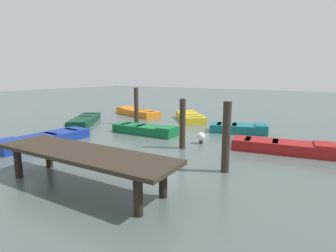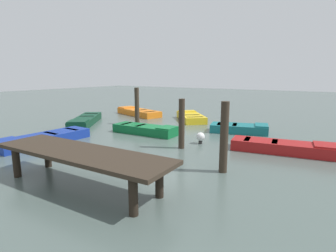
# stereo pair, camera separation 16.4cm
# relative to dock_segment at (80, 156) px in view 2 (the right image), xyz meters

# --- Properties ---
(ground_plane) EXTENTS (80.00, 80.00, 0.00)m
(ground_plane) POSITION_rel_dock_segment_xyz_m (1.59, -6.68, -0.83)
(ground_plane) COLOR #4C5B56
(dock_segment) EXTENTS (5.27, 1.55, 0.95)m
(dock_segment) POSITION_rel_dock_segment_xyz_m (0.00, 0.00, 0.00)
(dock_segment) COLOR #33281E
(dock_segment) RESTS_ON ground_plane
(rowboat_green) EXTENTS (3.30, 1.12, 0.46)m
(rowboat_green) POSITION_rel_dock_segment_xyz_m (2.45, -5.94, -0.61)
(rowboat_green) COLOR #0F602D
(rowboat_green) RESTS_ON ground_plane
(rowboat_red) EXTENTS (3.76, 1.56, 0.46)m
(rowboat_red) POSITION_rel_dock_segment_xyz_m (-3.87, -6.11, -0.61)
(rowboat_red) COLOR maroon
(rowboat_red) RESTS_ON ground_plane
(rowboat_teal) EXTENTS (2.96, 1.87, 0.46)m
(rowboat_teal) POSITION_rel_dock_segment_xyz_m (-1.36, -8.67, -0.61)
(rowboat_teal) COLOR #14666B
(rowboat_teal) RESTS_ON ground_plane
(rowboat_blue) EXTENTS (1.27, 3.83, 0.46)m
(rowboat_blue) POSITION_rel_dock_segment_xyz_m (4.84, -2.09, -0.61)
(rowboat_blue) COLOR navy
(rowboat_blue) RESTS_ON ground_plane
(rowboat_dark_green) EXTENTS (3.22, 3.95, 0.46)m
(rowboat_dark_green) POSITION_rel_dock_segment_xyz_m (7.02, -6.18, -0.61)
(rowboat_dark_green) COLOR #0C3823
(rowboat_dark_green) RESTS_ON ground_plane
(rowboat_yellow) EXTENTS (2.98, 3.16, 0.46)m
(rowboat_yellow) POSITION_rel_dock_segment_xyz_m (2.35, -10.53, -0.61)
(rowboat_yellow) COLOR gold
(rowboat_yellow) RESTS_ON ground_plane
(rowboat_orange) EXTENTS (4.04, 2.35, 0.46)m
(rowboat_orange) POSITION_rel_dock_segment_xyz_m (6.56, -10.53, -0.61)
(rowboat_orange) COLOR orange
(rowboat_orange) RESTS_ON ground_plane
(mooring_piling_far_left) EXTENTS (0.24, 0.24, 1.95)m
(mooring_piling_far_left) POSITION_rel_dock_segment_xyz_m (-0.37, -4.59, 0.15)
(mooring_piling_far_left) COLOR #33281E
(mooring_piling_far_left) RESTS_ON ground_plane
(mooring_piling_mid_left) EXTENTS (0.24, 0.24, 2.12)m
(mooring_piling_mid_left) POSITION_rel_dock_segment_xyz_m (-2.73, -2.96, 0.23)
(mooring_piling_mid_left) COLOR #33281E
(mooring_piling_mid_left) RESTS_ON ground_plane
(mooring_piling_mid_right) EXTENTS (0.26, 0.26, 2.12)m
(mooring_piling_mid_right) POSITION_rel_dock_segment_xyz_m (4.36, -7.69, 0.23)
(mooring_piling_mid_right) COLOR #33281E
(mooring_piling_mid_right) RESTS_ON ground_plane
(marker_buoy) EXTENTS (0.36, 0.36, 0.48)m
(marker_buoy) POSITION_rel_dock_segment_xyz_m (-0.69, -5.64, -0.54)
(marker_buoy) COLOR #262626
(marker_buoy) RESTS_ON ground_plane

